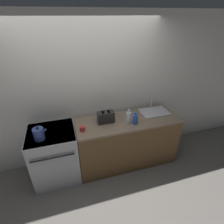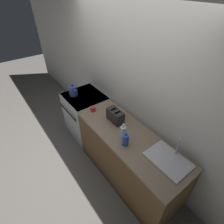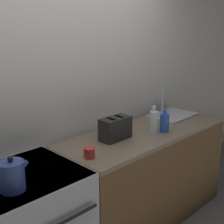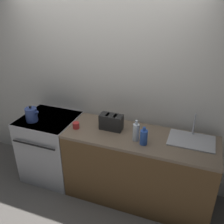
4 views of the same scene
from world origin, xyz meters
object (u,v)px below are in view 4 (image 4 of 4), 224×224
(bottle_blue, at_px, (144,137))
(cup_red, at_px, (76,125))
(toaster, at_px, (111,122))
(stove, at_px, (52,146))
(bottle_clear, at_px, (136,132))
(kettle, at_px, (31,115))

(bottle_blue, height_order, cup_red, bottle_blue)
(toaster, bearing_deg, bottle_blue, -22.21)
(stove, relative_size, bottle_clear, 3.67)
(stove, height_order, toaster, toaster)
(stove, height_order, kettle, kettle)
(bottle_clear, distance_m, cup_red, 0.76)
(kettle, bearing_deg, toaster, 9.24)
(stove, height_order, bottle_blue, bottle_blue)
(kettle, bearing_deg, bottle_blue, -0.59)
(bottle_clear, height_order, cup_red, bottle_clear)
(kettle, distance_m, cup_red, 0.63)
(bottle_blue, distance_m, cup_red, 0.87)
(stove, distance_m, kettle, 0.58)
(stove, xyz_separation_m, toaster, (0.89, 0.03, 0.55))
(stove, relative_size, bottle_blue, 4.38)
(toaster, relative_size, bottle_clear, 1.09)
(toaster, distance_m, bottle_clear, 0.37)
(stove, xyz_separation_m, bottle_clear, (1.24, -0.11, 0.56))
(toaster, relative_size, cup_red, 3.35)
(stove, height_order, cup_red, cup_red)
(kettle, height_order, cup_red, kettle)
(bottle_blue, bearing_deg, kettle, 179.41)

